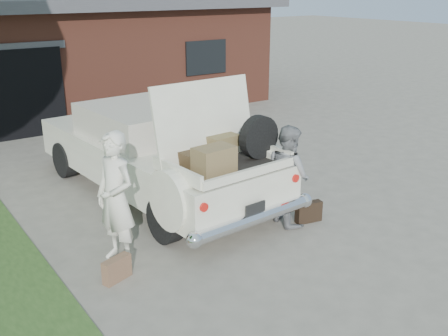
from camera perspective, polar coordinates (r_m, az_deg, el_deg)
ground at (r=7.70m, az=2.59°, el=-8.97°), size 90.00×90.00×0.00m
house at (r=17.71m, az=-18.25°, el=11.96°), size 12.80×7.80×3.30m
sedan at (r=9.55m, az=-7.55°, el=1.89°), size 2.52×5.67×2.28m
woman_left at (r=7.20m, az=-11.69°, el=-3.27°), size 0.60×0.77×1.86m
woman_right at (r=8.34m, az=6.98°, el=-0.74°), size 0.71×0.86×1.61m
suitcase_left at (r=7.06m, az=-11.59°, el=-10.73°), size 0.43×0.26×0.32m
suitcase_right at (r=8.62m, az=9.20°, el=-4.75°), size 0.46×0.22×0.34m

